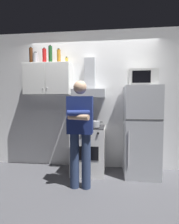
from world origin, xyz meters
TOP-DOWN VIEW (x-y plane):
  - ground_plane at (0.00, 0.00)m, footprint 7.00×7.00m
  - back_wall_tiled at (0.00, 0.60)m, footprint 4.80×0.10m
  - upper_cabinet at (-0.85, 0.37)m, footprint 0.90×0.37m
  - stove_oven at (-0.05, 0.25)m, footprint 0.60×0.62m
  - range_hood at (-0.05, 0.38)m, footprint 0.60×0.44m
  - refrigerator at (0.90, 0.25)m, footprint 0.60×0.62m
  - microwave at (0.90, 0.27)m, footprint 0.48×0.37m
  - person_standing at (-0.10, -0.36)m, footprint 0.38×0.33m
  - cooking_pot at (0.08, 0.13)m, footprint 0.27×0.17m
  - bottle_soda_red at (-0.91, 0.35)m, footprint 0.08×0.08m
  - bottle_spice_jar at (-0.49, 0.40)m, footprint 0.06×0.06m
  - bottle_wine_green at (-0.80, 0.36)m, footprint 0.07×0.07m
  - bottle_liquor_amber at (-0.64, 0.38)m, footprint 0.07×0.07m
  - bottle_canister_steel at (-1.09, 0.35)m, footprint 0.09×0.09m
  - bottle_rum_dark at (-1.18, 0.36)m, footprint 0.07×0.07m

SIDE VIEW (x-z plane):
  - ground_plane at x=0.00m, z-range 0.00..0.00m
  - stove_oven at x=-0.05m, z-range 0.00..0.87m
  - refrigerator at x=0.90m, z-range 0.00..1.60m
  - person_standing at x=-0.10m, z-range 0.08..1.72m
  - cooking_pot at x=0.08m, z-range 0.87..0.98m
  - back_wall_tiled at x=0.00m, z-range 0.00..2.70m
  - range_hood at x=-0.05m, z-range 1.22..1.97m
  - microwave at x=0.90m, z-range 1.60..1.88m
  - upper_cabinet at x=-0.85m, z-range 1.45..2.05m
  - bottle_spice_jar at x=-0.49m, z-range 2.04..2.17m
  - bottle_canister_steel at x=-1.09m, z-range 2.04..2.26m
  - bottle_liquor_amber at x=-0.64m, z-range 2.04..2.32m
  - bottle_soda_red at x=-0.91m, z-range 2.04..2.33m
  - bottle_rum_dark at x=-1.18m, z-range 2.04..2.36m
  - bottle_wine_green at x=-0.80m, z-range 2.04..2.38m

